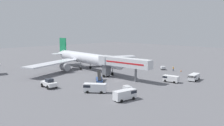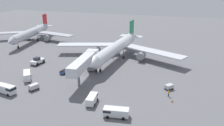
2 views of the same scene
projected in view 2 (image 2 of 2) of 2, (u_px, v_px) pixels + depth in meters
The scene contains 14 objects.
ground_plane at pixel (81, 78), 69.15m from camera, with size 300.00×300.00×0.00m, color slate.
airplane_at_gate at pixel (117, 47), 86.33m from camera, with size 51.00×46.70×11.93m.
jet_bridge at pixel (85, 62), 67.35m from camera, with size 5.08×19.17×7.04m.
pushback_tug at pixel (37, 61), 81.21m from camera, with size 3.01×5.46×2.49m.
belt_loader_truck at pixel (69, 71), 73.28m from camera, with size 5.15×5.85×2.98m.
service_van_far_center at pixel (115, 112), 48.99m from camera, with size 5.71×3.01×2.01m.
service_van_near_right at pixel (92, 99), 54.62m from camera, with size 2.63×4.87×1.97m.
service_van_rear_right at pixel (6, 89), 59.25m from camera, with size 5.72×2.74×2.33m.
service_van_rear_left at pixel (27, 75), 68.17m from camera, with size 4.99×5.54×2.34m.
baggage_cart_outer_right at pixel (169, 87), 61.87m from camera, with size 2.47×2.58×1.36m.
baggage_cart_near_left at pixel (34, 87), 61.50m from camera, with size 2.16×2.84×1.59m.
ground_crew_worker_foreground at pixel (169, 93), 57.80m from camera, with size 0.48×0.48×1.80m.
safety_cone_alpha at pixel (172, 101), 55.31m from camera, with size 0.45×0.45×0.69m.
airplane_background at pixel (32, 33), 112.62m from camera, with size 42.16×41.86×11.28m.
Camera 2 is at (29.34, -57.41, 27.06)m, focal length 36.87 mm.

